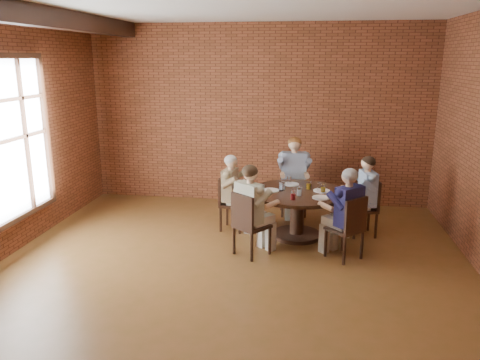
# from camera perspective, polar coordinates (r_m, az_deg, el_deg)

# --- Properties ---
(floor) EXTENTS (7.00, 7.00, 0.00)m
(floor) POSITION_cam_1_polar(r_m,az_deg,el_deg) (6.13, -1.53, -12.12)
(floor) COLOR brown
(floor) RESTS_ON ground
(wall_back) EXTENTS (7.00, 0.00, 7.00)m
(wall_back) POSITION_cam_1_polar(r_m,az_deg,el_deg) (9.00, 2.21, 7.89)
(wall_back) COLOR brown
(wall_back) RESTS_ON ground
(wall_front) EXTENTS (7.00, 0.00, 7.00)m
(wall_front) POSITION_cam_1_polar(r_m,az_deg,el_deg) (2.36, -16.72, -12.70)
(wall_front) COLOR brown
(wall_front) RESTS_ON ground
(ceiling_beam) EXTENTS (0.22, 6.90, 0.26)m
(ceiling_beam) POSITION_cam_1_polar(r_m,az_deg,el_deg) (6.39, -25.17, 17.93)
(ceiling_beam) COLOR black
(ceiling_beam) RESTS_ON ceiling
(window) EXTENTS (0.10, 2.16, 2.36)m
(window) POSITION_cam_1_polar(r_m,az_deg,el_deg) (7.19, -26.94, 4.19)
(window) COLOR white
(window) RESTS_ON wall_left
(dining_table) EXTENTS (1.52, 1.52, 0.75)m
(dining_table) POSITION_cam_1_polar(r_m,az_deg,el_deg) (7.39, 7.01, -3.02)
(dining_table) COLOR black
(dining_table) RESTS_ON floor
(chair_a) EXTENTS (0.48, 0.48, 0.91)m
(chair_a) POSITION_cam_1_polar(r_m,az_deg,el_deg) (7.70, 15.31, -2.97)
(chair_a) COLOR black
(chair_a) RESTS_ON floor
(diner_a) EXTENTS (0.71, 0.62, 1.28)m
(diner_a) POSITION_cam_1_polar(r_m,az_deg,el_deg) (7.63, 14.82, -1.95)
(diner_a) COLOR #4573B5
(diner_a) RESTS_ON floor
(chair_b) EXTENTS (0.50, 0.50, 0.98)m
(chair_b) POSITION_cam_1_polar(r_m,az_deg,el_deg) (8.57, 6.51, -0.56)
(chair_b) COLOR black
(chair_b) RESTS_ON floor
(diner_b) EXTENTS (0.63, 0.75, 1.40)m
(diner_b) POSITION_cam_1_polar(r_m,az_deg,el_deg) (8.43, 6.58, 0.43)
(diner_b) COLOR #7F8BA2
(diner_b) RESTS_ON floor
(chair_c) EXTENTS (0.44, 0.44, 0.89)m
(chair_c) POSITION_cam_1_polar(r_m,az_deg,el_deg) (7.68, -1.36, -2.55)
(chair_c) COLOR black
(chair_c) RESTS_ON floor
(diner_c) EXTENTS (0.66, 0.57, 1.25)m
(diner_c) POSITION_cam_1_polar(r_m,az_deg,el_deg) (7.61, -0.84, -1.62)
(diner_c) COLOR brown
(diner_c) RESTS_ON floor
(chair_d) EXTENTS (0.60, 0.60, 0.93)m
(chair_d) POSITION_cam_1_polar(r_m,az_deg,el_deg) (6.64, 0.94, -5.17)
(chair_d) COLOR black
(chair_d) RESTS_ON floor
(diner_d) EXTENTS (0.81, 0.83, 1.33)m
(diner_d) POSITION_cam_1_polar(r_m,az_deg,el_deg) (6.64, 1.47, -3.73)
(diner_d) COLOR #C4A89A
(diner_d) RESTS_ON floor
(chair_e) EXTENTS (0.59, 0.59, 0.92)m
(chair_e) POSITION_cam_1_polar(r_m,az_deg,el_deg) (6.69, 13.17, -5.47)
(chair_e) COLOR black
(chair_e) RESTS_ON floor
(diner_e) EXTENTS (0.81, 0.81, 1.31)m
(diner_e) POSITION_cam_1_polar(r_m,az_deg,el_deg) (6.69, 12.73, -4.06)
(diner_e) COLOR #1B1A4A
(diner_e) RESTS_ON floor
(plate_a) EXTENTS (0.26, 0.26, 0.01)m
(plate_a) POSITION_cam_1_polar(r_m,az_deg,el_deg) (7.39, 9.93, -1.29)
(plate_a) COLOR white
(plate_a) RESTS_ON dining_table
(plate_b) EXTENTS (0.26, 0.26, 0.01)m
(plate_b) POSITION_cam_1_polar(r_m,az_deg,el_deg) (7.70, 6.24, -0.50)
(plate_b) COLOR white
(plate_b) RESTS_ON dining_table
(plate_c) EXTENTS (0.26, 0.26, 0.01)m
(plate_c) POSITION_cam_1_polar(r_m,az_deg,el_deg) (7.31, 3.77, -1.26)
(plate_c) COLOR white
(plate_c) RESTS_ON dining_table
(plate_d) EXTENTS (0.26, 0.26, 0.01)m
(plate_d) POSITION_cam_1_polar(r_m,az_deg,el_deg) (7.02, 9.83, -2.13)
(plate_d) COLOR white
(plate_d) RESTS_ON dining_table
(glass_a) EXTENTS (0.07, 0.07, 0.14)m
(glass_a) POSITION_cam_1_polar(r_m,az_deg,el_deg) (7.33, 9.69, -0.90)
(glass_a) COLOR white
(glass_a) RESTS_ON dining_table
(glass_b) EXTENTS (0.07, 0.07, 0.14)m
(glass_b) POSITION_cam_1_polar(r_m,az_deg,el_deg) (7.45, 8.38, -0.59)
(glass_b) COLOR white
(glass_b) RESTS_ON dining_table
(glass_c) EXTENTS (0.07, 0.07, 0.14)m
(glass_c) POSITION_cam_1_polar(r_m,az_deg,el_deg) (7.67, 6.02, -0.06)
(glass_c) COLOR white
(glass_c) RESTS_ON dining_table
(glass_d) EXTENTS (0.07, 0.07, 0.14)m
(glass_d) POSITION_cam_1_polar(r_m,az_deg,el_deg) (7.39, 5.25, -0.63)
(glass_d) COLOR white
(glass_d) RESTS_ON dining_table
(glass_e) EXTENTS (0.07, 0.07, 0.14)m
(glass_e) POSITION_cam_1_polar(r_m,az_deg,el_deg) (7.31, 5.05, -0.78)
(glass_e) COLOR white
(glass_e) RESTS_ON dining_table
(glass_f) EXTENTS (0.07, 0.07, 0.14)m
(glass_f) POSITION_cam_1_polar(r_m,az_deg,el_deg) (6.87, 6.48, -1.84)
(glass_f) COLOR white
(glass_f) RESTS_ON dining_table
(glass_g) EXTENTS (0.07, 0.07, 0.14)m
(glass_g) POSITION_cam_1_polar(r_m,az_deg,el_deg) (7.08, 7.24, -1.36)
(glass_g) COLOR white
(glass_g) RESTS_ON dining_table
(glass_h) EXTENTS (0.07, 0.07, 0.14)m
(glass_h) POSITION_cam_1_polar(r_m,az_deg,el_deg) (7.29, 10.11, -1.00)
(glass_h) COLOR white
(glass_h) RESTS_ON dining_table
(smartphone) EXTENTS (0.09, 0.14, 0.01)m
(smartphone) POSITION_cam_1_polar(r_m,az_deg,el_deg) (6.99, 9.44, -2.22)
(smartphone) COLOR black
(smartphone) RESTS_ON dining_table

